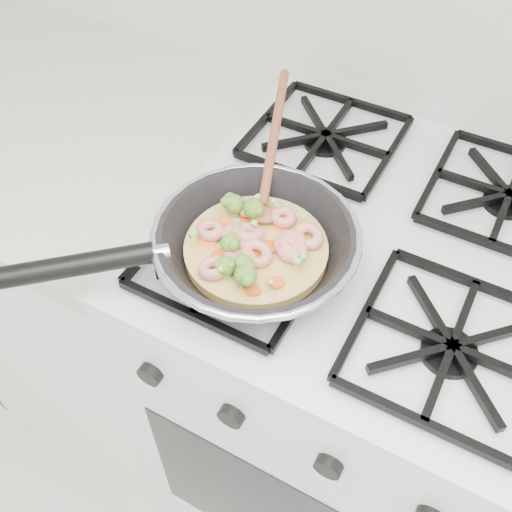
% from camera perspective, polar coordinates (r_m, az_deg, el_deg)
% --- Properties ---
extents(stove, '(0.60, 0.60, 0.92)m').
position_cam_1_polar(stove, '(1.22, 8.42, -11.97)').
color(stove, silver).
rests_on(stove, ground).
extents(counter_left, '(1.00, 0.60, 0.90)m').
position_cam_1_polar(counter_left, '(1.54, -20.09, 1.11)').
color(counter_left, white).
rests_on(counter_left, ground).
extents(skillet, '(0.39, 0.53, 0.09)m').
position_cam_1_polar(skillet, '(0.77, -0.43, 1.22)').
color(skillet, black).
rests_on(skillet, stove).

